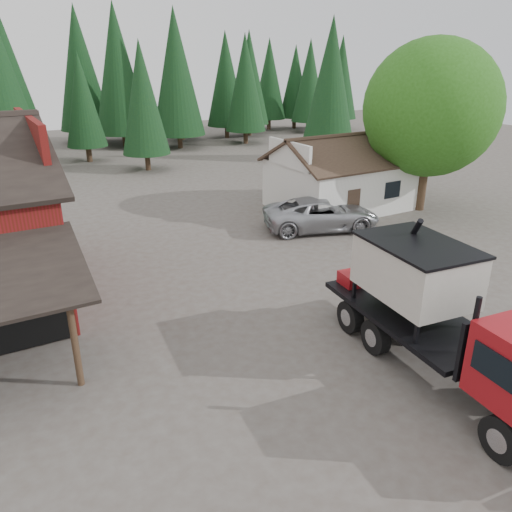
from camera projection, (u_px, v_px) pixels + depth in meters
ground at (278, 365)px, 15.76m from camera, size 120.00×120.00×0.00m
farmhouse at (341, 181)px, 31.62m from camera, size 8.60×6.42×4.65m
deciduous_tree at (431, 113)px, 29.49m from camera, size 8.00×8.00×10.20m
conifer_backdrop at (50, 154)px, 49.44m from camera, size 76.00×16.00×16.00m
near_pine_b at (143, 98)px, 40.42m from camera, size 3.96×3.96×10.40m
near_pine_c at (331, 82)px, 44.30m from camera, size 4.84×4.84×12.40m
feed_truck at (450, 317)px, 14.49m from camera, size 3.70×9.88×4.35m
silver_car at (321, 214)px, 27.76m from camera, size 7.03×4.92×1.78m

